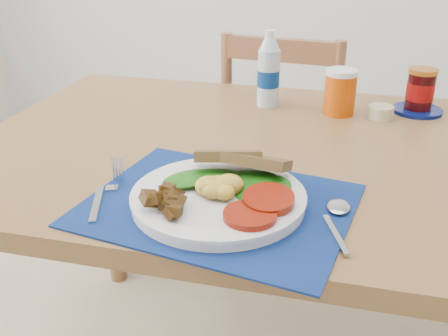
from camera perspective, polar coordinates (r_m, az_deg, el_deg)
name	(u,v)px	position (r m, az deg, el deg)	size (l,w,h in m)	color
table	(285,182)	(1.18, 6.62, -1.51)	(1.40, 0.90, 0.75)	brown
chair_far	(285,133)	(1.77, 6.62, 3.84)	(0.44, 0.42, 1.08)	brown
placemat	(218,205)	(0.91, -0.62, -4.02)	(0.44, 0.35, 0.00)	black
breakfast_plate	(214,194)	(0.89, -1.05, -2.84)	(0.30, 0.30, 0.07)	silver
fork	(107,194)	(0.96, -12.67, -2.75)	(0.05, 0.17, 0.00)	#B2B5BA
spoon	(337,216)	(0.89, 12.24, -5.12)	(0.05, 0.17, 0.00)	#B2B5BA
water_bottle	(268,73)	(1.39, 4.86, 10.24)	(0.06, 0.06, 0.20)	#ADBFCC
juice_glass	(340,93)	(1.36, 12.51, 7.94)	(0.08, 0.08, 0.11)	#BC4105
ramekin	(381,112)	(1.37, 16.69, 5.85)	(0.06, 0.06, 0.03)	tan
jam_on_saucer	(420,93)	(1.43, 20.54, 7.63)	(0.13, 0.13, 0.11)	#051252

